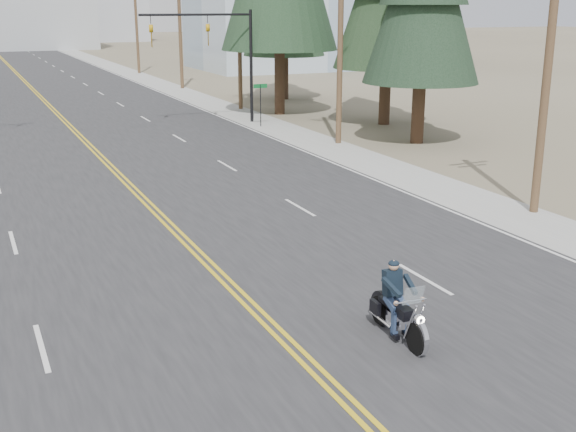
# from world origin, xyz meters

# --- Properties ---
(ground_plane) EXTENTS (400.00, 400.00, 0.00)m
(ground_plane) POSITION_xyz_m (0.00, 0.00, 0.00)
(ground_plane) COLOR #776D56
(ground_plane) RESTS_ON ground
(road) EXTENTS (20.00, 200.00, 0.01)m
(road) POSITION_xyz_m (0.00, 70.00, 0.01)
(road) COLOR #303033
(road) RESTS_ON ground
(sidewalk_right) EXTENTS (3.00, 200.00, 0.01)m
(sidewalk_right) POSITION_xyz_m (11.50, 70.00, 0.01)
(sidewalk_right) COLOR #A5A5A0
(sidewalk_right) RESTS_ON ground
(traffic_mast_right) EXTENTS (7.10, 0.26, 7.00)m
(traffic_mast_right) POSITION_xyz_m (8.98, 32.00, 4.94)
(traffic_mast_right) COLOR black
(traffic_mast_right) RESTS_ON ground
(street_sign) EXTENTS (0.90, 0.06, 2.62)m
(street_sign) POSITION_xyz_m (10.80, 30.00, 1.80)
(street_sign) COLOR black
(street_sign) RESTS_ON ground
(utility_pole_a) EXTENTS (2.20, 0.30, 11.00)m
(utility_pole_a) POSITION_xyz_m (12.50, 8.00, 5.73)
(utility_pole_a) COLOR brown
(utility_pole_a) RESTS_ON ground
(utility_pole_b) EXTENTS (2.20, 0.30, 11.50)m
(utility_pole_b) POSITION_xyz_m (12.50, 23.00, 5.98)
(utility_pole_b) COLOR brown
(utility_pole_b) RESTS_ON ground
(utility_pole_c) EXTENTS (2.20, 0.30, 11.00)m
(utility_pole_c) POSITION_xyz_m (12.50, 38.00, 5.73)
(utility_pole_c) COLOR brown
(utility_pole_c) RESTS_ON ground
(utility_pole_d) EXTENTS (2.20, 0.30, 11.50)m
(utility_pole_d) POSITION_xyz_m (12.50, 53.00, 5.98)
(utility_pole_d) COLOR brown
(utility_pole_d) RESTS_ON ground
(utility_pole_e) EXTENTS (2.20, 0.30, 11.00)m
(utility_pole_e) POSITION_xyz_m (12.50, 70.00, 5.73)
(utility_pole_e) COLOR brown
(utility_pole_e) RESTS_ON ground
(haze_bldg_b) EXTENTS (18.00, 14.00, 14.00)m
(haze_bldg_b) POSITION_xyz_m (8.00, 125.00, 7.00)
(haze_bldg_b) COLOR #ADB2B7
(haze_bldg_b) RESTS_ON ground
(haze_bldg_e) EXTENTS (14.00, 14.00, 12.00)m
(haze_bldg_e) POSITION_xyz_m (25.00, 150.00, 6.00)
(haze_bldg_e) COLOR #B7BCC6
(haze_bldg_e) RESTS_ON ground
(motorcyclist) EXTENTS (1.09, 2.31, 1.77)m
(motorcyclist) POSITION_xyz_m (2.35, 1.22, 0.88)
(motorcyclist) COLOR black
(motorcyclist) RESTS_ON ground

